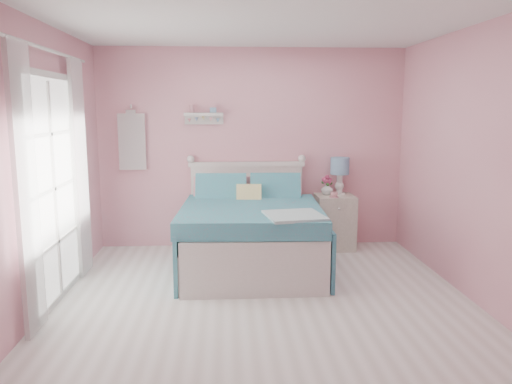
{
  "coord_description": "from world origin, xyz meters",
  "views": [
    {
      "loc": [
        -0.35,
        -4.32,
        1.83
      ],
      "look_at": [
        -0.01,
        1.2,
        0.9
      ],
      "focal_mm": 35.0,
      "sensor_mm": 36.0,
      "label": 1
    }
  ],
  "objects": [
    {
      "name": "teacup",
      "position": [
        1.02,
        1.83,
        0.74
      ],
      "size": [
        0.12,
        0.12,
        0.07
      ],
      "primitive_type": "imported",
      "rotation": [
        0.0,
        0.0,
        -0.37
      ],
      "color": "#D58E96",
      "rests_on": "nightstand"
    },
    {
      "name": "roses",
      "position": [
        0.97,
        2.04,
        0.9
      ],
      "size": [
        0.14,
        0.11,
        0.12
      ],
      "color": "#BE406C",
      "rests_on": "vase"
    },
    {
      "name": "nightstand",
      "position": [
        1.07,
        1.99,
        0.36
      ],
      "size": [
        0.49,
        0.48,
        0.71
      ],
      "color": "beige",
      "rests_on": "floor"
    },
    {
      "name": "room_shell",
      "position": [
        0.0,
        0.0,
        1.58
      ],
      "size": [
        4.5,
        4.5,
        4.5
      ],
      "color": "pink",
      "rests_on": "floor"
    },
    {
      "name": "curtain_near",
      "position": [
        -1.92,
        -0.34,
        1.18
      ],
      "size": [
        0.04,
        0.4,
        2.32
      ],
      "primitive_type": "cube",
      "color": "white",
      "rests_on": "floor"
    },
    {
      "name": "floor",
      "position": [
        0.0,
        0.0,
        0.0
      ],
      "size": [
        4.5,
        4.5,
        0.0
      ],
      "primitive_type": "plane",
      "color": "silver",
      "rests_on": "ground"
    },
    {
      "name": "table_lamp",
      "position": [
        1.14,
        2.07,
        1.05
      ],
      "size": [
        0.24,
        0.24,
        0.49
      ],
      "color": "white",
      "rests_on": "nightstand"
    },
    {
      "name": "french_door",
      "position": [
        -1.97,
        0.4,
        1.07
      ],
      "size": [
        0.04,
        1.32,
        2.16
      ],
      "color": "silver",
      "rests_on": "floor"
    },
    {
      "name": "hanging_dress",
      "position": [
        -1.55,
        2.18,
        1.4
      ],
      "size": [
        0.34,
        0.03,
        0.72
      ],
      "primitive_type": "cube",
      "color": "white",
      "rests_on": "room_shell"
    },
    {
      "name": "vase",
      "position": [
        0.97,
        2.04,
        0.79
      ],
      "size": [
        0.15,
        0.15,
        0.16
      ],
      "primitive_type": "imported",
      "rotation": [
        0.0,
        0.0,
        -0.01
      ],
      "color": "white",
      "rests_on": "nightstand"
    },
    {
      "name": "curtain_far",
      "position": [
        -1.92,
        1.14,
        1.18
      ],
      "size": [
        0.04,
        0.4,
        2.32
      ],
      "primitive_type": "cube",
      "color": "white",
      "rests_on": "floor"
    },
    {
      "name": "wall_shelf",
      "position": [
        -0.63,
        2.19,
        1.73
      ],
      "size": [
        0.5,
        0.15,
        0.25
      ],
      "color": "silver",
      "rests_on": "room_shell"
    },
    {
      "name": "bed",
      "position": [
        -0.08,
        1.27,
        0.39
      ],
      "size": [
        1.61,
        1.98,
        1.13
      ],
      "rotation": [
        0.0,
        0.0,
        -0.05
      ],
      "color": "silver",
      "rests_on": "floor"
    }
  ]
}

